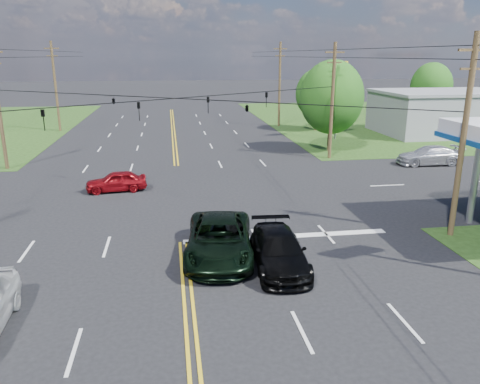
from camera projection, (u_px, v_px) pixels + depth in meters
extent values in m
plane|color=black|center=(179.00, 194.00, 29.60)|extent=(280.00, 280.00, 0.00)
cube|color=#1F3912|center=(426.00, 119.00, 64.97)|extent=(46.00, 48.00, 0.03)
cube|color=silver|center=(286.00, 237.00, 22.73)|extent=(10.00, 0.50, 0.02)
cube|color=gray|center=(444.00, 114.00, 52.25)|extent=(14.00, 10.00, 4.40)
cylinder|color=#A5A5AA|center=(475.00, 180.00, 23.98)|extent=(0.36, 0.36, 4.65)
cylinder|color=#3F301A|center=(463.00, 139.00, 21.59)|extent=(0.28, 0.28, 9.50)
cube|color=#3F301A|center=(475.00, 50.00, 20.47)|extent=(1.60, 0.12, 0.12)
cube|color=#3F301A|center=(473.00, 69.00, 20.70)|extent=(1.20, 0.10, 0.10)
cylinder|color=#3F301A|center=(332.00, 102.00, 38.67)|extent=(0.28, 0.28, 9.50)
cube|color=#3F301A|center=(335.00, 52.00, 37.55)|extent=(1.60, 0.12, 0.12)
cube|color=#3F301A|center=(334.00, 63.00, 37.78)|extent=(1.20, 0.10, 0.10)
cylinder|color=#3F301A|center=(56.00, 87.00, 52.90)|extent=(0.28, 0.28, 10.00)
cube|color=#3F301A|center=(51.00, 48.00, 51.72)|extent=(1.60, 0.12, 0.12)
cube|color=#3F301A|center=(52.00, 56.00, 51.94)|extent=(1.20, 0.10, 0.10)
cylinder|color=#3F301A|center=(280.00, 85.00, 56.62)|extent=(0.28, 0.28, 10.00)
cube|color=#3F301A|center=(280.00, 49.00, 55.44)|extent=(1.60, 0.12, 0.12)
cube|color=#3F301A|center=(280.00, 56.00, 55.66)|extent=(1.20, 0.10, 0.10)
imported|color=black|center=(44.00, 120.00, 22.88)|extent=(0.17, 0.21, 1.05)
imported|color=black|center=(139.00, 111.00, 26.41)|extent=(0.17, 0.21, 1.05)
imported|color=black|center=(208.00, 105.00, 29.74)|extent=(0.17, 0.21, 1.05)
imported|color=black|center=(266.00, 100.00, 33.28)|extent=(0.17, 0.21, 1.05)
imported|color=black|center=(113.00, 100.00, 30.00)|extent=(1.24, 0.26, 0.50)
imported|color=black|center=(247.00, 107.00, 25.99)|extent=(1.24, 0.26, 0.50)
cylinder|color=black|center=(400.00, 48.00, 27.06)|extent=(0.04, 100.00, 0.04)
cylinder|color=black|center=(399.00, 58.00, 27.23)|extent=(0.04, 100.00, 0.04)
cylinder|color=#3F301A|center=(330.00, 133.00, 42.53)|extent=(0.36, 0.36, 3.30)
ellipsoid|color=#224D14|center=(332.00, 97.00, 41.62)|extent=(5.70, 5.70, 6.60)
cylinder|color=#3F301A|center=(316.00, 118.00, 54.33)|extent=(0.36, 0.36, 2.86)
ellipsoid|color=#224D14|center=(317.00, 94.00, 53.55)|extent=(4.94, 4.94, 5.72)
cylinder|color=#3F301A|center=(429.00, 109.00, 62.50)|extent=(0.36, 0.36, 3.08)
ellipsoid|color=#224D14|center=(431.00, 86.00, 61.65)|extent=(5.32, 5.32, 6.16)
imported|color=black|center=(219.00, 239.00, 20.22)|extent=(3.53, 6.35, 1.68)
imported|color=black|center=(279.00, 250.00, 19.30)|extent=(2.36, 5.18, 1.47)
imported|color=maroon|center=(116.00, 181.00, 30.19)|extent=(3.98, 1.96, 1.30)
imported|color=silver|center=(429.00, 155.00, 37.49)|extent=(5.21, 2.27, 1.49)
cylinder|color=#A5A5AA|center=(337.00, 101.00, 47.96)|extent=(0.20, 0.20, 7.94)
cube|color=yellow|center=(339.00, 67.00, 47.01)|extent=(2.10, 1.11, 1.09)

